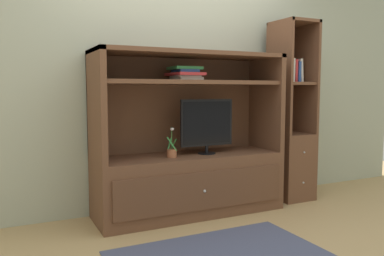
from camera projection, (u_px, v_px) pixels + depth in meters
The scene contains 8 objects.
ground_plane at pixel (210, 226), 3.34m from camera, with size 8.00×8.00×0.00m, color tan.
painted_rear_wall at pixel (174, 64), 3.87m from camera, with size 6.00×0.10×2.80m, color #ADB29E.
media_console at pixel (189, 163), 3.66m from camera, with size 1.75×0.59×1.49m.
tv_monitor at pixel (207, 124), 3.65m from camera, with size 0.53×0.16×0.51m.
potted_plant at pixel (172, 152), 3.48m from camera, with size 0.09×0.09×0.27m.
magazine_stack at pixel (185, 74), 3.55m from camera, with size 0.27×0.35×0.12m.
bookshelf_tall at pixel (290, 139), 4.16m from camera, with size 0.38×0.43×1.85m.
upright_book_row at pixel (291, 71), 4.07m from camera, with size 0.22×0.16×0.24m.
Camera 1 is at (-1.55, -2.85, 1.15)m, focal length 36.82 mm.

